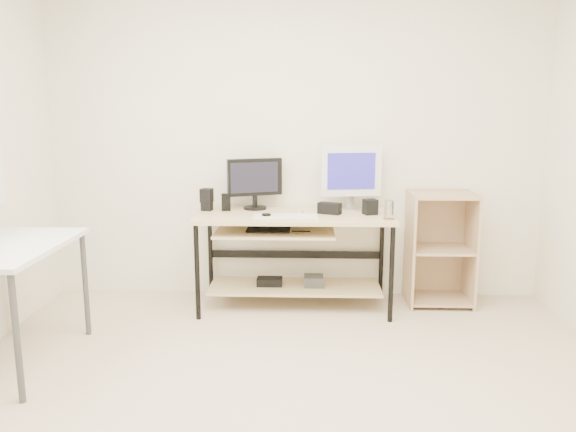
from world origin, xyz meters
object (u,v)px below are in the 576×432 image
at_px(black_monitor, 255,180).
at_px(white_imac, 351,173).
at_px(side_table, 9,258).
at_px(shelf_unit, 439,247).
at_px(audio_controller, 226,202).
at_px(desk, 291,240).

relative_size(black_monitor, white_imac, 0.84).
relative_size(side_table, white_imac, 1.96).
bearing_deg(shelf_unit, audio_controller, -178.02).
height_order(white_imac, audio_controller, white_imac).
xyz_separation_m(desk, white_imac, (0.47, 0.20, 0.51)).
height_order(side_table, shelf_unit, shelf_unit).
height_order(desk, black_monitor, black_monitor).
bearing_deg(white_imac, desk, -166.12).
bearing_deg(shelf_unit, white_imac, 177.10).
height_order(side_table, audio_controller, audio_controller).
height_order(shelf_unit, white_imac, white_imac).
bearing_deg(audio_controller, side_table, -136.10).
bearing_deg(black_monitor, side_table, -158.07).
relative_size(shelf_unit, audio_controller, 6.47).
xyz_separation_m(desk, black_monitor, (-0.30, 0.19, 0.44)).
bearing_deg(desk, audio_controller, 168.81).
bearing_deg(white_imac, black_monitor, 171.63).
xyz_separation_m(desk, shelf_unit, (1.18, 0.16, -0.09)).
relative_size(desk, black_monitor, 3.49).
distance_m(side_table, audio_controller, 1.63).
bearing_deg(white_imac, shelf_unit, -11.89).
bearing_deg(audio_controller, black_monitor, 19.80).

